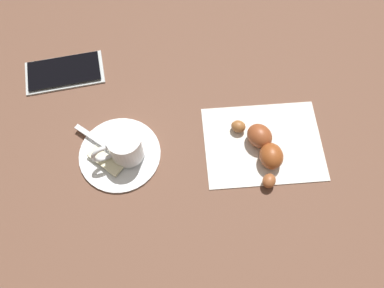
% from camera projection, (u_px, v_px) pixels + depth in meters
% --- Properties ---
extents(ground_plane, '(1.80, 1.80, 0.00)m').
position_uv_depth(ground_plane, '(204.00, 149.00, 0.68)').
color(ground_plane, brown).
extents(saucer, '(0.14, 0.14, 0.01)m').
position_uv_depth(saucer, '(120.00, 154.00, 0.67)').
color(saucer, white).
rests_on(saucer, ground).
extents(espresso_cup, '(0.09, 0.06, 0.05)m').
position_uv_depth(espresso_cup, '(124.00, 146.00, 0.64)').
color(espresso_cup, white).
rests_on(espresso_cup, saucer).
extents(teaspoon, '(0.09, 0.11, 0.01)m').
position_uv_depth(teaspoon, '(114.00, 151.00, 0.67)').
color(teaspoon, silver).
rests_on(teaspoon, saucer).
extents(sugar_packet, '(0.05, 0.06, 0.01)m').
position_uv_depth(sugar_packet, '(105.00, 161.00, 0.66)').
color(sugar_packet, beige).
rests_on(sugar_packet, saucer).
extents(napkin, '(0.23, 0.19, 0.00)m').
position_uv_depth(napkin, '(263.00, 143.00, 0.69)').
color(napkin, silver).
rests_on(napkin, ground).
extents(croissant, '(0.07, 0.14, 0.04)m').
position_uv_depth(croissant, '(264.00, 147.00, 0.66)').
color(croissant, '#96512B').
rests_on(croissant, napkin).
extents(cell_phone, '(0.15, 0.09, 0.01)m').
position_uv_depth(cell_phone, '(64.00, 72.00, 0.75)').
color(cell_phone, '#B3BBBA').
rests_on(cell_phone, ground).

